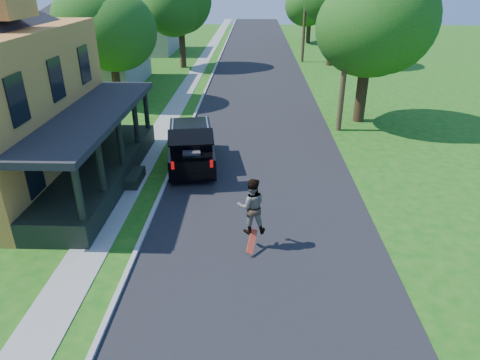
{
  "coord_description": "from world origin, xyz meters",
  "views": [
    {
      "loc": [
        -0.36,
        -10.28,
        8.05
      ],
      "look_at": [
        -0.79,
        3.0,
        1.64
      ],
      "focal_mm": 32.0,
      "sensor_mm": 36.0,
      "label": 1
    }
  ],
  "objects_px": {
    "tree_right_near": "(369,22)",
    "utility_pole_near": "(348,34)",
    "skateboarder": "(252,206)",
    "black_suv": "(191,146)"
  },
  "relations": [
    {
      "from": "black_suv",
      "to": "skateboarder",
      "type": "relative_size",
      "value": 2.86
    },
    {
      "from": "skateboarder",
      "to": "utility_pole_near",
      "type": "relative_size",
      "value": 0.18
    },
    {
      "from": "tree_right_near",
      "to": "utility_pole_near",
      "type": "height_order",
      "value": "utility_pole_near"
    },
    {
      "from": "skateboarder",
      "to": "utility_pole_near",
      "type": "bearing_deg",
      "value": -118.87
    },
    {
      "from": "black_suv",
      "to": "tree_right_near",
      "type": "distance_m",
      "value": 12.49
    },
    {
      "from": "black_suv",
      "to": "utility_pole_near",
      "type": "bearing_deg",
      "value": 25.13
    },
    {
      "from": "utility_pole_near",
      "to": "tree_right_near",
      "type": "bearing_deg",
      "value": 50.36
    },
    {
      "from": "skateboarder",
      "to": "utility_pole_near",
      "type": "xyz_separation_m",
      "value": [
        4.88,
        11.66,
        3.81
      ]
    },
    {
      "from": "skateboarder",
      "to": "tree_right_near",
      "type": "relative_size",
      "value": 0.21
    },
    {
      "from": "utility_pole_near",
      "to": "skateboarder",
      "type": "bearing_deg",
      "value": -113.53
    }
  ]
}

